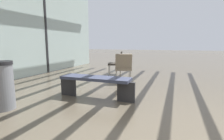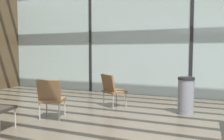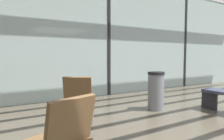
{
  "view_description": "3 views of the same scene",
  "coord_description": "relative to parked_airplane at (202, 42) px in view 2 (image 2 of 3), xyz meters",
  "views": [
    {
      "loc": [
        -1.99,
        0.3,
        1.16
      ],
      "look_at": [
        1.38,
        1.58,
        0.6
      ],
      "focal_mm": 27.4,
      "sensor_mm": 36.0,
      "label": 1
    },
    {
      "loc": [
        0.59,
        -2.55,
        1.43
      ],
      "look_at": [
        -1.93,
        3.46,
        0.95
      ],
      "focal_mm": 38.15,
      "sensor_mm": 36.0,
      "label": 2
    },
    {
      "loc": [
        -3.09,
        -0.2,
        1.23
      ],
      "look_at": [
        -0.12,
        4.77,
        0.81
      ],
      "focal_mm": 32.07,
      "sensor_mm": 36.0,
      "label": 3
    }
  ],
  "objects": [
    {
      "name": "lounge_chair_1",
      "position": [
        -2.63,
        -9.92,
        -1.48
      ],
      "size": [
        0.62,
        0.65,
        0.87
      ],
      "rotation": [
        0.0,
        0.0,
        3.46
      ],
      "color": "brown",
      "rests_on": "ground"
    },
    {
      "name": "trash_bin",
      "position": [
        -0.02,
        -8.36,
        -1.54
      ],
      "size": [
        0.38,
        0.38,
        0.86
      ],
      "color": "slate",
      "rests_on": "ground"
    },
    {
      "name": "window_mullion_0",
      "position": [
        -3.58,
        -6.29,
        -0.18
      ],
      "size": [
        0.1,
        0.12,
        3.59
      ],
      "primitive_type": "cube",
      "color": "black",
      "rests_on": "ground"
    },
    {
      "name": "parked_airplane",
      "position": [
        0.0,
        0.0,
        0.0
      ],
      "size": [
        10.7,
        3.94,
        3.94
      ],
      "color": "silver",
      "rests_on": "ground"
    },
    {
      "name": "glass_curtain_wall",
      "position": [
        -0.08,
        -6.29,
        -0.18
      ],
      "size": [
        14.0,
        0.08,
        3.59
      ],
      "primitive_type": "cube",
      "color": "#A3B7B2",
      "rests_on": "ground"
    },
    {
      "name": "window_mullion_1",
      "position": [
        -0.08,
        -6.29,
        -0.18
      ],
      "size": [
        0.1,
        0.12,
        3.59
      ],
      "primitive_type": "cube",
      "color": "black",
      "rests_on": "ground"
    },
    {
      "name": "lounge_chair_0",
      "position": [
        -1.87,
        -8.37,
        -1.48
      ],
      "size": [
        0.68,
        0.7,
        0.87
      ],
      "rotation": [
        0.0,
        0.0,
        2.59
      ],
      "color": "brown",
      "rests_on": "ground"
    }
  ]
}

